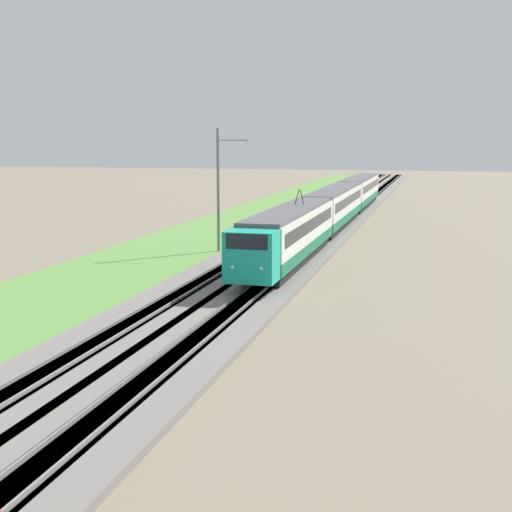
{
  "coord_description": "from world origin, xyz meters",
  "views": [
    {
      "loc": [
        -7.66,
        -13.73,
        8.72
      ],
      "look_at": [
        30.51,
        -3.88,
        2.27
      ],
      "focal_mm": 50.0,
      "sensor_mm": 36.0,
      "label": 1
    }
  ],
  "objects": [
    {
      "name": "ballast_main",
      "position": [
        50.0,
        0.0,
        0.15
      ],
      "size": [
        240.0,
        4.4,
        0.3
      ],
      "color": "slate",
      "rests_on": "ground"
    },
    {
      "name": "ballast_adjacent",
      "position": [
        50.0,
        -3.88,
        0.15
      ],
      "size": [
        240.0,
        4.4,
        0.3
      ],
      "color": "slate",
      "rests_on": "ground"
    },
    {
      "name": "track_main",
      "position": [
        50.0,
        0.0,
        0.16
      ],
      "size": [
        240.0,
        1.57,
        0.45
      ],
      "color": "#4C4238",
      "rests_on": "ground"
    },
    {
      "name": "track_adjacent",
      "position": [
        50.0,
        -3.88,
        0.16
      ],
      "size": [
        240.0,
        1.57,
        0.45
      ],
      "color": "#4C4238",
      "rests_on": "ground"
    },
    {
      "name": "grass_verge",
      "position": [
        50.0,
        5.75,
        0.06
      ],
      "size": [
        240.0,
        12.38,
        0.12
      ],
      "color": "#5B8E42",
      "rests_on": "ground"
    },
    {
      "name": "passenger_train",
      "position": [
        61.41,
        -3.88,
        2.43
      ],
      "size": [
        65.33,
        2.92,
        5.16
      ],
      "rotation": [
        0.0,
        0.0,
        3.14
      ],
      "color": "#19A88E",
      "rests_on": "ground"
    },
    {
      "name": "catenary_mast_mid",
      "position": [
        44.85,
        2.78,
        4.94
      ],
      "size": [
        0.22,
        2.56,
        9.58
      ],
      "color": "slate",
      "rests_on": "ground"
    }
  ]
}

